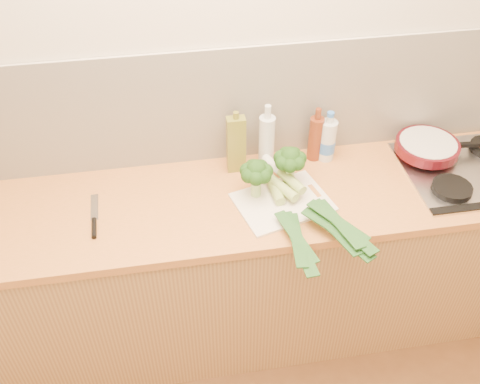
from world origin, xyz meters
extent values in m
plane|color=beige|center=(0.00, 1.50, 1.30)|extent=(3.50, 0.00, 3.50)
cube|color=silver|center=(0.00, 1.49, 1.17)|extent=(3.20, 0.02, 0.54)
cube|color=#AF8648|center=(0.00, 1.20, 0.43)|extent=(3.20, 0.60, 0.86)
cube|color=#D17A3D|center=(0.00, 1.20, 0.88)|extent=(3.20, 0.62, 0.04)
cube|color=silver|center=(1.02, 1.20, 0.91)|extent=(0.58, 0.50, 0.01)
cylinder|color=black|center=(0.87, 1.08, 0.93)|extent=(0.17, 0.17, 0.03)
cylinder|color=black|center=(0.87, 1.32, 0.93)|extent=(0.17, 0.17, 0.03)
cube|color=white|center=(0.15, 1.13, 0.91)|extent=(0.44, 0.37, 0.01)
cylinder|color=#A4CD77|center=(0.04, 1.19, 0.95)|extent=(0.04, 0.04, 0.08)
sphere|color=#17360E|center=(0.04, 1.19, 1.05)|extent=(0.08, 0.08, 0.08)
sphere|color=#17360E|center=(0.08, 1.19, 1.03)|extent=(0.06, 0.06, 0.06)
sphere|color=#17360E|center=(0.07, 1.22, 1.03)|extent=(0.06, 0.06, 0.06)
sphere|color=#17360E|center=(0.03, 1.23, 1.03)|extent=(0.06, 0.06, 0.06)
sphere|color=#17360E|center=(0.01, 1.21, 1.03)|extent=(0.06, 0.06, 0.06)
sphere|color=#17360E|center=(0.01, 1.18, 1.03)|extent=(0.06, 0.06, 0.06)
sphere|color=#17360E|center=(0.03, 1.15, 1.03)|extent=(0.06, 0.06, 0.06)
sphere|color=#17360E|center=(0.07, 1.16, 1.03)|extent=(0.06, 0.06, 0.06)
cylinder|color=#A4CD77|center=(0.19, 1.24, 0.96)|extent=(0.05, 0.05, 0.09)
sphere|color=#17360E|center=(0.19, 1.24, 1.06)|extent=(0.09, 0.09, 0.09)
sphere|color=#17360E|center=(0.23, 1.24, 1.05)|extent=(0.06, 0.06, 0.06)
sphere|color=#17360E|center=(0.22, 1.27, 1.05)|extent=(0.06, 0.06, 0.06)
sphere|color=#17360E|center=(0.19, 1.28, 1.05)|extent=(0.06, 0.06, 0.06)
sphere|color=#17360E|center=(0.16, 1.26, 1.05)|extent=(0.06, 0.06, 0.06)
sphere|color=#17360E|center=(0.16, 1.22, 1.05)|extent=(0.06, 0.06, 0.06)
sphere|color=#17360E|center=(0.19, 1.20, 1.05)|extent=(0.06, 0.06, 0.06)
sphere|color=#17360E|center=(0.22, 1.21, 1.05)|extent=(0.06, 0.06, 0.06)
cylinder|color=white|center=(0.12, 1.28, 0.93)|extent=(0.05, 0.11, 0.04)
cylinder|color=#9FBA5D|center=(0.13, 1.17, 0.93)|extent=(0.05, 0.13, 0.04)
cube|color=#1C4619|center=(0.15, 0.89, 0.93)|extent=(0.08, 0.30, 0.02)
cube|color=#1C4619|center=(0.15, 0.87, 0.94)|extent=(0.07, 0.34, 0.01)
cube|color=#1C4619|center=(0.15, 0.90, 0.94)|extent=(0.12, 0.28, 0.02)
cylinder|color=white|center=(0.09, 1.29, 0.95)|extent=(0.09, 0.13, 0.04)
cylinder|color=#9FBA5D|center=(0.15, 1.17, 0.95)|extent=(0.11, 0.16, 0.04)
cube|color=#1C4619|center=(0.30, 0.90, 0.95)|extent=(0.13, 0.30, 0.02)
cube|color=#1C4619|center=(0.30, 0.88, 0.95)|extent=(0.20, 0.32, 0.01)
cube|color=#1C4619|center=(0.29, 0.91, 0.96)|extent=(0.21, 0.25, 0.02)
cylinder|color=white|center=(0.14, 1.31, 0.97)|extent=(0.09, 0.13, 0.04)
cylinder|color=#9FBA5D|center=(0.19, 1.19, 0.97)|extent=(0.10, 0.15, 0.04)
cube|color=#1C4619|center=(0.32, 0.91, 0.97)|extent=(0.12, 0.30, 0.02)
cube|color=#1C4619|center=(0.32, 0.90, 0.97)|extent=(0.18, 0.33, 0.01)
cube|color=#1C4619|center=(0.31, 0.92, 0.97)|extent=(0.20, 0.25, 0.02)
cube|color=silver|center=(-0.63, 1.24, 0.90)|extent=(0.04, 0.16, 0.00)
cylinder|color=black|center=(-0.62, 1.11, 0.91)|extent=(0.02, 0.11, 0.02)
cylinder|color=#4D0C13|center=(0.86, 1.33, 0.96)|extent=(0.29, 0.29, 0.05)
cylinder|color=beige|center=(0.86, 1.33, 0.99)|extent=(0.26, 0.26, 0.00)
cube|color=black|center=(1.07, 1.31, 0.96)|extent=(0.14, 0.04, 0.02)
cube|color=olive|center=(-0.01, 1.39, 1.04)|extent=(0.08, 0.05, 0.27)
cylinder|color=olive|center=(-0.01, 1.39, 1.19)|extent=(0.02, 0.02, 0.03)
cylinder|color=silver|center=(0.13, 1.40, 1.03)|extent=(0.07, 0.07, 0.25)
cylinder|color=silver|center=(0.13, 1.40, 1.18)|extent=(0.03, 0.03, 0.06)
cylinder|color=maroon|center=(0.36, 1.41, 1.01)|extent=(0.06, 0.06, 0.21)
cylinder|color=maroon|center=(0.36, 1.41, 1.14)|extent=(0.03, 0.03, 0.05)
cylinder|color=silver|center=(0.41, 1.40, 1.00)|extent=(0.08, 0.08, 0.20)
cylinder|color=silver|center=(0.41, 1.40, 1.11)|extent=(0.03, 0.03, 0.03)
cylinder|color=#3873D5|center=(0.41, 1.40, 0.97)|extent=(0.08, 0.08, 0.06)
camera|label=1|loc=(-0.30, -0.45, 2.42)|focal=40.00mm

